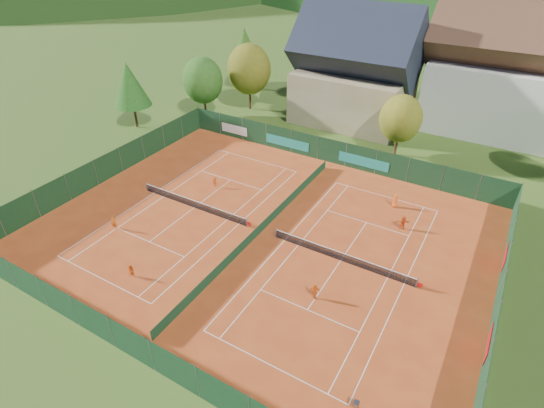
{
  "coord_description": "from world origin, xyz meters",
  "views": [
    {
      "loc": [
        16.83,
        -26.7,
        24.18
      ],
      "look_at": [
        0.0,
        2.0,
        2.0
      ],
      "focal_mm": 28.0,
      "sensor_mm": 36.0,
      "label": 1
    }
  ],
  "objects_px": {
    "player_right_near": "(315,291)",
    "player_right_far_b": "(403,223)",
    "ball_hopper": "(356,404)",
    "player_left_near": "(114,222)",
    "player_right_far_a": "(395,201)",
    "chalet": "(355,74)",
    "player_left_mid": "(131,271)",
    "player_left_far": "(215,182)",
    "hotel_block_a": "(512,78)"
  },
  "relations": [
    {
      "from": "player_left_mid",
      "to": "player_right_far_a",
      "type": "distance_m",
      "value": 25.97
    },
    {
      "from": "hotel_block_a",
      "to": "player_left_mid",
      "type": "relative_size",
      "value": 17.85
    },
    {
      "from": "ball_hopper",
      "to": "player_right_near",
      "type": "distance_m",
      "value": 9.12
    },
    {
      "from": "chalet",
      "to": "player_left_far",
      "type": "xyz_separation_m",
      "value": [
        -5.62,
        -25.58,
        -6.02
      ]
    },
    {
      "from": "player_left_far",
      "to": "player_left_mid",
      "type": "bearing_deg",
      "value": 111.88
    },
    {
      "from": "player_right_near",
      "to": "hotel_block_a",
      "type": "bearing_deg",
      "value": 58.1
    },
    {
      "from": "ball_hopper",
      "to": "player_left_near",
      "type": "height_order",
      "value": "player_left_near"
    },
    {
      "from": "player_right_far_a",
      "to": "player_left_far",
      "type": "bearing_deg",
      "value": 28.44
    },
    {
      "from": "chalet",
      "to": "player_left_far",
      "type": "relative_size",
      "value": 13.45
    },
    {
      "from": "player_left_far",
      "to": "player_right_far_a",
      "type": "relative_size",
      "value": 0.88
    },
    {
      "from": "hotel_block_a",
      "to": "ball_hopper",
      "type": "xyz_separation_m",
      "value": [
        -2.08,
        -47.92,
        -6.83
      ]
    },
    {
      "from": "chalet",
      "to": "player_right_far_a",
      "type": "xyz_separation_m",
      "value": [
        12.47,
        -19.55,
        -5.94
      ]
    },
    {
      "from": "ball_hopper",
      "to": "player_left_far",
      "type": "relative_size",
      "value": 0.66
    },
    {
      "from": "player_left_mid",
      "to": "player_right_far_b",
      "type": "bearing_deg",
      "value": 39.81
    },
    {
      "from": "hotel_block_a",
      "to": "player_right_far_a",
      "type": "distance_m",
      "value": 27.21
    },
    {
      "from": "player_left_near",
      "to": "player_left_far",
      "type": "distance_m",
      "value": 11.53
    },
    {
      "from": "player_left_near",
      "to": "player_right_far_b",
      "type": "distance_m",
      "value": 27.13
    },
    {
      "from": "chalet",
      "to": "player_right_far_b",
      "type": "bearing_deg",
      "value": -58.13
    },
    {
      "from": "ball_hopper",
      "to": "player_right_near",
      "type": "xyz_separation_m",
      "value": [
        -6.01,
        6.86,
        0.18
      ]
    },
    {
      "from": "player_left_far",
      "to": "player_right_far_a",
      "type": "bearing_deg",
      "value": -149.91
    },
    {
      "from": "hotel_block_a",
      "to": "player_right_near",
      "type": "distance_m",
      "value": 42.37
    },
    {
      "from": "player_right_far_b",
      "to": "player_right_far_a",
      "type": "bearing_deg",
      "value": -86.84
    },
    {
      "from": "player_left_near",
      "to": "chalet",
      "type": "bearing_deg",
      "value": 51.16
    },
    {
      "from": "ball_hopper",
      "to": "player_left_far",
      "type": "distance_m",
      "value": 27.84
    },
    {
      "from": "chalet",
      "to": "hotel_block_a",
      "type": "distance_m",
      "value": 19.94
    },
    {
      "from": "hotel_block_a",
      "to": "player_left_mid",
      "type": "bearing_deg",
      "value": -115.27
    },
    {
      "from": "chalet",
      "to": "player_right_far_b",
      "type": "xyz_separation_m",
      "value": [
        14.19,
        -22.83,
        -5.92
      ]
    },
    {
      "from": "player_left_near",
      "to": "player_left_mid",
      "type": "relative_size",
      "value": 1.21
    },
    {
      "from": "player_right_near",
      "to": "player_right_far_b",
      "type": "distance_m",
      "value": 12.67
    },
    {
      "from": "player_right_near",
      "to": "player_right_far_b",
      "type": "height_order",
      "value": "player_right_near"
    },
    {
      "from": "chalet",
      "to": "ball_hopper",
      "type": "bearing_deg",
      "value": -68.02
    },
    {
      "from": "ball_hopper",
      "to": "player_left_near",
      "type": "relative_size",
      "value": 0.54
    },
    {
      "from": "chalet",
      "to": "player_left_mid",
      "type": "xyz_separation_m",
      "value": [
        -2.93,
        -40.46,
        -6.02
      ]
    },
    {
      "from": "player_right_far_a",
      "to": "player_right_far_b",
      "type": "xyz_separation_m",
      "value": [
        1.72,
        -3.28,
        0.02
      ]
    },
    {
      "from": "player_left_mid",
      "to": "player_right_far_b",
      "type": "relative_size",
      "value": 0.86
    },
    {
      "from": "player_left_near",
      "to": "player_right_far_a",
      "type": "xyz_separation_m",
      "value": [
        21.69,
        16.98,
        -0.05
      ]
    },
    {
      "from": "player_right_near",
      "to": "player_left_far",
      "type": "bearing_deg",
      "value": 129.41
    },
    {
      "from": "player_right_far_a",
      "to": "ball_hopper",
      "type": "bearing_deg",
      "value": 111.26
    },
    {
      "from": "ball_hopper",
      "to": "player_right_far_a",
      "type": "distance_m",
      "value": 22.81
    },
    {
      "from": "chalet",
      "to": "ball_hopper",
      "type": "relative_size",
      "value": 20.25
    },
    {
      "from": "player_right_near",
      "to": "player_right_far_a",
      "type": "bearing_deg",
      "value": 63.5
    },
    {
      "from": "player_right_far_b",
      "to": "player_left_near",
      "type": "bearing_deg",
      "value": 5.76
    },
    {
      "from": "chalet",
      "to": "player_left_far",
      "type": "bearing_deg",
      "value": -102.39
    },
    {
      "from": "player_left_mid",
      "to": "player_right_near",
      "type": "bearing_deg",
      "value": 15.29
    },
    {
      "from": "player_right_near",
      "to": "player_right_far_b",
      "type": "xyz_separation_m",
      "value": [
        3.29,
        12.23,
        -0.03
      ]
    },
    {
      "from": "player_right_near",
      "to": "ball_hopper",
      "type": "bearing_deg",
      "value": -69.49
    },
    {
      "from": "player_left_mid",
      "to": "hotel_block_a",
      "type": "bearing_deg",
      "value": 58.7
    },
    {
      "from": "player_left_near",
      "to": "player_right_far_a",
      "type": "distance_m",
      "value": 27.55
    },
    {
      "from": "ball_hopper",
      "to": "player_left_near",
      "type": "bearing_deg",
      "value": 168.35
    },
    {
      "from": "player_left_near",
      "to": "player_right_near",
      "type": "distance_m",
      "value": 20.18
    }
  ]
}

